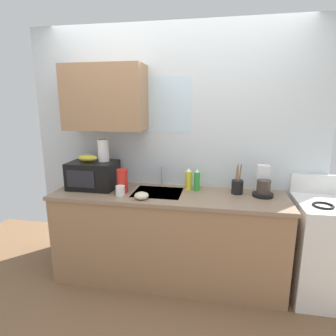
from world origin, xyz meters
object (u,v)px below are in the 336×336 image
object	(u,v)px
paper_towel_roll	(103,150)
dish_soap_bottle_yellow	(188,179)
microwave	(93,175)
coffee_maker	(263,185)
utensil_crock	(237,186)
banana_bunch	(88,158)
dish_soap_bottle_green	(197,180)
small_bowl	(141,196)
stove_range	(327,250)
cereal_canister	(122,181)
mug_white	(120,191)

from	to	relation	value
paper_towel_roll	dish_soap_bottle_yellow	xyz separation A→B (m)	(0.85, 0.07, -0.28)
microwave	coffee_maker	size ratio (longest dim) A/B	1.64
utensil_crock	banana_bunch	bearing A→B (deg)	-177.29
coffee_maker	dish_soap_bottle_green	distance (m)	0.62
banana_bunch	dish_soap_bottle_green	distance (m)	1.11
dish_soap_bottle_green	dish_soap_bottle_yellow	bearing A→B (deg)	164.01
coffee_maker	small_bowl	distance (m)	1.13
dish_soap_bottle_yellow	small_bowl	world-z (taller)	dish_soap_bottle_yellow
banana_bunch	coffee_maker	bearing A→B (deg)	1.96
coffee_maker	small_bowl	size ratio (longest dim) A/B	2.15
stove_range	dish_soap_bottle_yellow	bearing A→B (deg)	172.43
stove_range	cereal_canister	world-z (taller)	cereal_canister
utensil_crock	coffee_maker	bearing A→B (deg)	-2.85
coffee_maker	mug_white	size ratio (longest dim) A/B	2.95
banana_bunch	small_bowl	bearing A→B (deg)	-21.92
banana_bunch	coffee_maker	xyz separation A→B (m)	(1.70, 0.06, -0.20)
paper_towel_roll	banana_bunch	bearing A→B (deg)	-161.57
cereal_canister	utensil_crock	size ratio (longest dim) A/B	0.80
dish_soap_bottle_yellow	cereal_canister	distance (m)	0.65
dish_soap_bottle_yellow	cereal_canister	world-z (taller)	cereal_canister
coffee_maker	mug_white	xyz separation A→B (m)	(-1.30, -0.25, -0.06)
cereal_canister	mug_white	bearing A→B (deg)	-82.90
microwave	coffee_maker	world-z (taller)	coffee_maker
coffee_maker	small_bowl	xyz separation A→B (m)	(-1.08, -0.31, -0.07)
microwave	dish_soap_bottle_green	bearing A→B (deg)	5.53
dish_soap_bottle_yellow	dish_soap_bottle_green	bearing A→B (deg)	-15.99
dish_soap_bottle_green	mug_white	distance (m)	0.75
mug_white	small_bowl	distance (m)	0.23
banana_bunch	microwave	bearing A→B (deg)	-1.80
microwave	dish_soap_bottle_yellow	bearing A→B (deg)	7.50
microwave	dish_soap_bottle_green	xyz separation A→B (m)	(1.04, 0.10, -0.03)
stove_range	cereal_canister	size ratio (longest dim) A/B	4.71
banana_bunch	dish_soap_bottle_yellow	size ratio (longest dim) A/B	0.91
stove_range	banana_bunch	distance (m)	2.40
paper_towel_roll	cereal_canister	xyz separation A→B (m)	(0.24, -0.15, -0.27)
banana_bunch	mug_white	xyz separation A→B (m)	(0.40, -0.19, -0.26)
stove_range	banana_bunch	bearing A→B (deg)	178.83
microwave	paper_towel_roll	xyz separation A→B (m)	(0.10, 0.05, 0.24)
utensil_crock	small_bowl	world-z (taller)	utensil_crock
dish_soap_bottle_yellow	coffee_maker	bearing A→B (deg)	-5.33
mug_white	small_bowl	xyz separation A→B (m)	(0.22, -0.06, -0.02)
mug_white	stove_range	bearing A→B (deg)	4.36
cereal_canister	microwave	bearing A→B (deg)	163.87
cereal_canister	utensil_crock	distance (m)	1.10
paper_towel_roll	small_bowl	xyz separation A→B (m)	(0.47, -0.30, -0.35)
coffee_maker	dish_soap_bottle_yellow	distance (m)	0.70
coffee_maker	dish_soap_bottle_green	xyz separation A→B (m)	(-0.62, 0.04, -0.00)
mug_white	utensil_crock	distance (m)	1.10
paper_towel_roll	cereal_canister	bearing A→B (deg)	-32.01
paper_towel_roll	mug_white	world-z (taller)	paper_towel_roll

